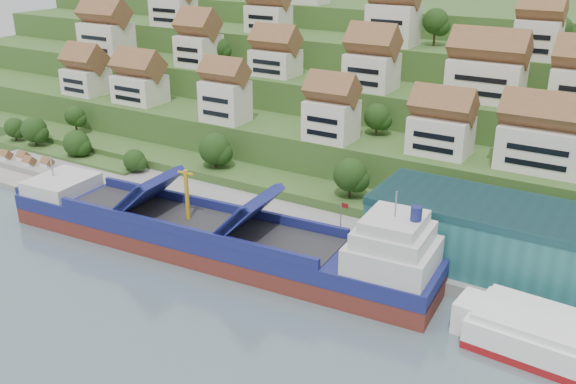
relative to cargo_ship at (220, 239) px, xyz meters
The scene contains 9 objects.
ground 3.41m from the cargo_ship, 131.69° to the right, with size 300.00×300.00×0.00m, color slate.
quay 24.02m from the cargo_ship, 36.35° to the left, with size 180.00×14.00×2.20m, color gray.
pebble_beach 59.85m from the cargo_ship, 169.22° to the left, with size 45.00×20.00×1.00m, color gray.
hillside 103.00m from the cargo_ship, 90.41° to the left, with size 260.00×128.00×31.00m.
hillside_village 60.07m from the cargo_ship, 91.98° to the left, with size 157.52×63.75×28.11m.
hillside_trees 44.65m from the cargo_ship, 108.86° to the left, with size 143.17×62.72×31.06m.
flagpole 19.99m from the cargo_ship, 27.84° to the left, with size 1.28×0.16×8.00m.
beach_huts 61.55m from the cargo_ship, behind, with size 14.40×3.70×2.20m.
cargo_ship is the anchor object (origin of this frame).
Camera 1 is at (58.93, -73.52, 49.67)m, focal length 40.00 mm.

